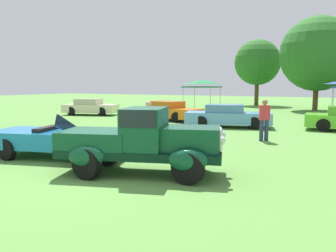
% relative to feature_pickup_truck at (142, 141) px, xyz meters
% --- Properties ---
extents(ground_plane, '(120.00, 120.00, 0.00)m').
position_rel_feature_pickup_truck_xyz_m(ground_plane, '(-0.66, -0.41, -0.86)').
color(ground_plane, '#568C3D').
extents(feature_pickup_truck, '(4.35, 2.75, 1.70)m').
position_rel_feature_pickup_truck_xyz_m(feature_pickup_truck, '(0.00, 0.00, 0.00)').
color(feature_pickup_truck, black).
rests_on(feature_pickup_truck, ground_plane).
extents(neighbor_convertible, '(4.63, 2.80, 1.40)m').
position_rel_feature_pickup_truck_xyz_m(neighbor_convertible, '(-3.31, 0.55, -0.28)').
color(neighbor_convertible, '#1E7AB7').
rests_on(neighbor_convertible, ground_plane).
extents(show_car_cream, '(4.33, 2.78, 1.22)m').
position_rel_feature_pickup_truck_xyz_m(show_car_cream, '(-12.55, 12.61, -0.26)').
color(show_car_cream, beige).
rests_on(show_car_cream, ground_plane).
extents(show_car_orange, '(4.81, 2.80, 1.22)m').
position_rel_feature_pickup_truck_xyz_m(show_car_orange, '(-5.57, 12.03, -0.26)').
color(show_car_orange, orange).
rests_on(show_car_orange, ground_plane).
extents(show_car_skyblue, '(4.80, 2.83, 1.22)m').
position_rel_feature_pickup_truck_xyz_m(show_car_skyblue, '(-1.04, 10.31, -0.26)').
color(show_car_skyblue, '#669EDB').
rests_on(show_car_skyblue, ground_plane).
extents(spectator_by_row, '(0.35, 0.45, 1.69)m').
position_rel_feature_pickup_truck_xyz_m(spectator_by_row, '(-1.79, 3.31, 0.05)').
color(spectator_by_row, '#283351').
rests_on(spectator_by_row, ground_plane).
extents(spectator_far_side, '(0.46, 0.37, 1.69)m').
position_rel_feature_pickup_truck_xyz_m(spectator_far_side, '(1.69, 6.57, 0.05)').
color(spectator_far_side, '#283351').
rests_on(spectator_far_side, ground_plane).
extents(canopy_tent_left_field, '(2.60, 2.60, 2.71)m').
position_rel_feature_pickup_truck_xyz_m(canopy_tent_left_field, '(-5.90, 18.72, 1.56)').
color(canopy_tent_left_field, '#B7B7BC').
rests_on(canopy_tent_left_field, ground_plane).
extents(treeline_far_left, '(4.97, 4.97, 7.20)m').
position_rel_feature_pickup_truck_xyz_m(treeline_far_left, '(-4.13, 30.40, 3.84)').
color(treeline_far_left, brown).
rests_on(treeline_far_left, ground_plane).
extents(treeline_mid_left, '(6.46, 6.46, 8.18)m').
position_rel_feature_pickup_truck_xyz_m(treeline_mid_left, '(2.25, 25.16, 4.08)').
color(treeline_mid_left, brown).
rests_on(treeline_mid_left, ground_plane).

